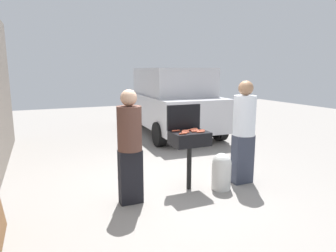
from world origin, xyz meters
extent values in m
plane|color=gray|center=(0.00, 0.00, 0.00)|extent=(24.00, 24.00, 0.00)
cylinder|color=black|center=(0.29, -0.08, 0.38)|extent=(0.08, 0.08, 0.76)
cube|color=black|center=(0.29, -0.08, 0.87)|extent=(0.60, 0.44, 0.22)
cube|color=black|center=(0.29, 0.14, 1.19)|extent=(0.60, 0.05, 0.42)
cylinder|color=#C6593D|center=(0.38, -0.08, 0.99)|extent=(0.13, 0.03, 0.03)
cylinder|color=#C6593D|center=(0.43, 0.04, 0.99)|extent=(0.13, 0.04, 0.03)
cylinder|color=#B74C33|center=(0.36, -0.14, 0.99)|extent=(0.13, 0.03, 0.03)
cylinder|color=#AD4228|center=(0.10, -0.22, 0.99)|extent=(0.13, 0.03, 0.03)
cylinder|color=#C6593D|center=(0.20, -0.10, 0.99)|extent=(0.13, 0.04, 0.03)
cylinder|color=#C6593D|center=(0.41, -0.21, 0.99)|extent=(0.13, 0.04, 0.03)
cylinder|color=#AD4228|center=(0.48, -0.11, 0.99)|extent=(0.13, 0.03, 0.03)
cylinder|color=#B74C33|center=(0.17, -0.18, 0.99)|extent=(0.13, 0.04, 0.03)
cylinder|color=#B74C33|center=(0.40, -0.02, 0.99)|extent=(0.13, 0.03, 0.03)
cylinder|color=#B74C33|center=(0.37, 0.01, 0.99)|extent=(0.13, 0.04, 0.03)
cylinder|color=#B74C33|center=(0.25, -0.02, 0.99)|extent=(0.13, 0.03, 0.03)
cylinder|color=#AD4228|center=(0.09, 0.03, 0.99)|extent=(0.13, 0.03, 0.03)
cylinder|color=#B74C33|center=(0.45, -0.18, 0.99)|extent=(0.13, 0.04, 0.03)
cylinder|color=silver|center=(0.78, -0.30, 0.23)|extent=(0.32, 0.32, 0.46)
sphere|color=silver|center=(0.78, -0.30, 0.46)|extent=(0.31, 0.31, 0.31)
cube|color=black|center=(-0.76, -0.21, 0.41)|extent=(0.34, 0.19, 0.82)
cylinder|color=brown|center=(-0.76, -0.21, 1.14)|extent=(0.36, 0.36, 0.65)
sphere|color=tan|center=(-0.76, -0.21, 1.58)|extent=(0.24, 0.24, 0.24)
cube|color=#333847|center=(1.28, -0.20, 0.43)|extent=(0.36, 0.20, 0.86)
cylinder|color=silver|center=(1.28, -0.20, 1.20)|extent=(0.38, 0.38, 0.68)
sphere|color=#936B4C|center=(1.28, -0.20, 1.67)|extent=(0.25, 0.25, 0.25)
cube|color=#B7B7BC|center=(1.86, 4.27, 0.77)|extent=(2.09, 4.48, 0.90)
cube|color=#B7B7BC|center=(1.85, 4.07, 1.62)|extent=(1.87, 2.67, 0.80)
cylinder|color=black|center=(2.70, 2.69, 0.32)|extent=(0.25, 0.65, 0.64)
cylinder|color=black|center=(0.89, 2.77, 0.32)|extent=(0.25, 0.65, 0.64)
cylinder|color=black|center=(2.83, 5.77, 0.32)|extent=(0.25, 0.65, 0.64)
cylinder|color=black|center=(1.03, 5.85, 0.32)|extent=(0.25, 0.65, 0.64)
camera|label=1|loc=(-1.93, -4.31, 1.97)|focal=32.02mm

